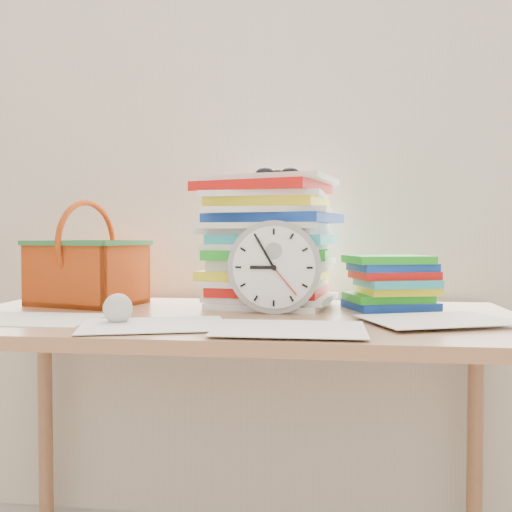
# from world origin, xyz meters

# --- Properties ---
(curtain) EXTENTS (2.40, 0.01, 2.50)m
(curtain) POSITION_xyz_m (0.00, 1.98, 1.30)
(curtain) COLOR silver
(curtain) RESTS_ON room_shell
(desk) EXTENTS (1.40, 0.70, 0.75)m
(desk) POSITION_xyz_m (0.00, 1.60, 0.68)
(desk) COLOR #966746
(desk) RESTS_ON ground
(paper_stack) EXTENTS (0.40, 0.35, 0.35)m
(paper_stack) POSITION_xyz_m (0.07, 1.79, 0.93)
(paper_stack) COLOR white
(paper_stack) RESTS_ON desk
(clock) EXTENTS (0.23, 0.05, 0.23)m
(clock) POSITION_xyz_m (0.10, 1.64, 0.87)
(clock) COLOR #949494
(clock) RESTS_ON desk
(sunglasses) EXTENTS (0.15, 0.14, 0.03)m
(sunglasses) POSITION_xyz_m (0.09, 1.81, 1.12)
(sunglasses) COLOR black
(sunglasses) RESTS_ON paper_stack
(book_stack) EXTENTS (0.30, 0.26, 0.14)m
(book_stack) POSITION_xyz_m (0.40, 1.76, 0.82)
(book_stack) COLOR white
(book_stack) RESTS_ON desk
(basket) EXTENTS (0.34, 0.29, 0.29)m
(basket) POSITION_xyz_m (-0.44, 1.76, 0.89)
(basket) COLOR #C94D13
(basket) RESTS_ON desk
(crumpled_ball) EXTENTS (0.07, 0.07, 0.07)m
(crumpled_ball) POSITION_xyz_m (-0.23, 1.43, 0.78)
(crumpled_ball) COLOR silver
(crumpled_ball) RESTS_ON desk
(scattered_papers) EXTENTS (1.26, 0.42, 0.02)m
(scattered_papers) POSITION_xyz_m (0.00, 1.60, 0.76)
(scattered_papers) COLOR white
(scattered_papers) RESTS_ON desk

